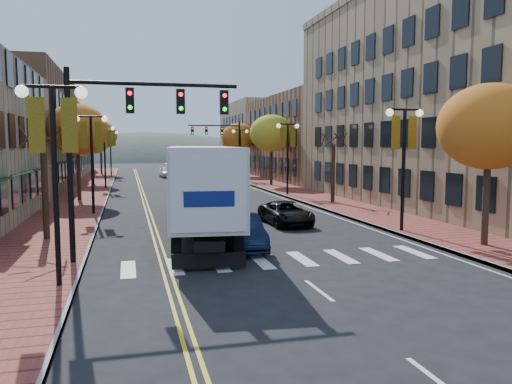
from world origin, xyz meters
TOP-DOWN VIEW (x-y plane):
  - ground at (0.00, 0.00)m, footprint 200.00×200.00m
  - sidewalk_left at (-9.00, 32.50)m, footprint 4.00×85.00m
  - sidewalk_right at (9.00, 32.50)m, footprint 4.00×85.00m
  - building_left_far at (-17.00, 61.00)m, footprint 12.00×26.00m
  - building_right_near at (18.50, 16.00)m, footprint 15.00×28.00m
  - building_right_mid at (18.50, 42.00)m, footprint 15.00×24.00m
  - building_right_far at (18.50, 64.00)m, footprint 15.00×20.00m
  - tree_left_a at (-9.00, 8.00)m, footprint 0.28×0.28m
  - tree_left_b at (-9.00, 24.00)m, footprint 4.48×4.48m
  - tree_left_c at (-9.00, 40.00)m, footprint 4.16×4.16m
  - tree_left_d at (-9.00, 58.00)m, footprint 4.61×4.61m
  - tree_right_a at (9.00, 2.00)m, footprint 4.16×4.16m
  - tree_right_b at (9.00, 18.00)m, footprint 0.28×0.28m
  - tree_right_c at (9.00, 34.00)m, footprint 4.48×4.48m
  - tree_right_d at (9.00, 50.00)m, footprint 4.35×4.35m
  - lamp_left_a at (-7.50, 0.00)m, footprint 1.96×0.36m
  - lamp_left_b at (-7.50, 16.00)m, footprint 1.96×0.36m
  - lamp_left_c at (-7.50, 34.00)m, footprint 1.96×0.36m
  - lamp_left_d at (-7.50, 52.00)m, footprint 1.96×0.36m
  - lamp_right_a at (7.50, 6.00)m, footprint 1.96×0.36m
  - lamp_right_b at (7.50, 24.00)m, footprint 1.96×0.36m
  - lamp_right_c at (7.50, 42.00)m, footprint 1.96×0.36m
  - traffic_mast_near at (-5.48, 3.00)m, footprint 6.10×0.35m
  - traffic_mast_far at (5.48, 42.00)m, footprint 6.10×0.34m
  - semi_truck at (-2.00, 8.95)m, footprint 4.41×17.12m
  - navy_sedan at (-0.89, 4.41)m, footprint 1.69×4.35m
  - black_suv at (2.83, 9.98)m, footprint 2.21×4.56m
  - car_far_white at (-0.50, 50.33)m, footprint 1.92×4.22m
  - car_far_silver at (1.23, 62.65)m, footprint 1.96×4.81m
  - car_far_oncoming at (2.59, 72.97)m, footprint 1.74×4.26m

SIDE VIEW (x-z plane):
  - ground at x=0.00m, z-range 0.00..0.00m
  - sidewalk_left at x=-9.00m, z-range 0.00..0.15m
  - sidewalk_right at x=9.00m, z-range 0.00..0.15m
  - black_suv at x=2.83m, z-range 0.00..1.25m
  - car_far_oncoming at x=2.59m, z-range 0.00..1.37m
  - car_far_silver at x=1.23m, z-range 0.00..1.40m
  - car_far_white at x=-0.50m, z-range 0.00..1.40m
  - navy_sedan at x=-0.89m, z-range 0.00..1.41m
  - tree_left_a at x=-9.00m, z-range 0.15..4.35m
  - tree_right_b at x=9.00m, z-range 0.15..4.35m
  - semi_truck at x=-2.00m, z-range 0.36..4.59m
  - lamp_left_a at x=-7.50m, z-range 1.27..7.32m
  - lamp_left_b at x=-7.50m, z-range 1.27..7.32m
  - lamp_left_c at x=-7.50m, z-range 1.27..7.32m
  - lamp_left_d at x=-7.50m, z-range 1.27..7.32m
  - lamp_right_a at x=7.50m, z-range 1.27..7.32m
  - lamp_right_b at x=7.50m, z-range 1.27..7.32m
  - lamp_right_c at x=7.50m, z-range 1.27..7.32m
  - building_left_far at x=-17.00m, z-range 0.00..9.50m
  - traffic_mast_near at x=-5.48m, z-range 1.42..8.42m
  - traffic_mast_far at x=5.48m, z-range 1.42..8.42m
  - building_right_mid at x=18.50m, z-range 0.00..10.00m
  - tree_left_c at x=-9.00m, z-range 1.71..8.40m
  - tree_right_a at x=9.00m, z-range 1.71..8.40m
  - tree_right_d at x=9.00m, z-range 1.79..8.79m
  - tree_left_b at x=-9.00m, z-range 1.84..9.05m
  - tree_right_c at x=9.00m, z-range 1.84..9.05m
  - building_right_far at x=18.50m, z-range 0.00..11.00m
  - tree_left_d at x=-9.00m, z-range 1.89..9.31m
  - building_right_near at x=18.50m, z-range 0.00..15.00m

